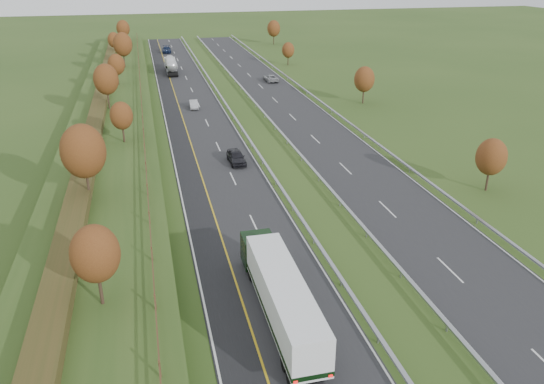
# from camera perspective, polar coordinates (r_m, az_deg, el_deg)

# --- Properties ---
(ground) EXTENTS (400.00, 400.00, 0.00)m
(ground) POSITION_cam_1_polar(r_m,az_deg,el_deg) (81.95, -1.93, 6.98)
(ground) COLOR #2E4819
(ground) RESTS_ON ground
(near_carriageway) EXTENTS (10.50, 200.00, 0.04)m
(near_carriageway) POSITION_cam_1_polar(r_m,az_deg,el_deg) (85.55, -7.92, 7.50)
(near_carriageway) COLOR #242427
(near_carriageway) RESTS_ON ground
(far_carriageway) EXTENTS (10.50, 200.00, 0.04)m
(far_carriageway) POSITION_cam_1_polar(r_m,az_deg,el_deg) (88.61, 2.84, 8.26)
(far_carriageway) COLOR #242427
(far_carriageway) RESTS_ON ground
(hard_shoulder) EXTENTS (3.00, 200.00, 0.04)m
(hard_shoulder) POSITION_cam_1_polar(r_m,az_deg,el_deg) (85.29, -10.44, 7.28)
(hard_shoulder) COLOR black
(hard_shoulder) RESTS_ON ground
(lane_markings) EXTENTS (26.75, 200.00, 0.01)m
(lane_markings) POSITION_cam_1_polar(r_m,az_deg,el_deg) (86.26, -3.65, 7.83)
(lane_markings) COLOR silver
(lane_markings) RESTS_ON near_carriageway
(embankment_left) EXTENTS (12.00, 200.00, 2.00)m
(embankment_left) POSITION_cam_1_polar(r_m,az_deg,el_deg) (85.08, -16.75, 7.32)
(embankment_left) COLOR #2E4819
(embankment_left) RESTS_ON ground
(hedge_left) EXTENTS (2.20, 180.00, 1.10)m
(hedge_left) POSITION_cam_1_polar(r_m,az_deg,el_deg) (84.83, -18.23, 8.18)
(hedge_left) COLOR #353616
(hedge_left) RESTS_ON embankment_left
(fence_left) EXTENTS (0.12, 189.06, 1.20)m
(fence_left) POSITION_cam_1_polar(r_m,az_deg,el_deg) (84.09, -13.82, 8.68)
(fence_left) COLOR #422B19
(fence_left) RESTS_ON embankment_left
(median_barrier_near) EXTENTS (0.32, 200.00, 0.71)m
(median_barrier_near) POSITION_cam_1_polar(r_m,az_deg,el_deg) (86.10, -4.14, 8.18)
(median_barrier_near) COLOR #93969B
(median_barrier_near) RESTS_ON ground
(median_barrier_far) EXTENTS (0.32, 200.00, 0.71)m
(median_barrier_far) POSITION_cam_1_polar(r_m,az_deg,el_deg) (87.05, -0.80, 8.41)
(median_barrier_far) COLOR #93969B
(median_barrier_far) RESTS_ON ground
(outer_barrier_far) EXTENTS (0.32, 200.00, 0.71)m
(outer_barrier_far) POSITION_cam_1_polar(r_m,az_deg,el_deg) (90.22, 6.43, 8.81)
(outer_barrier_far) COLOR #93969B
(outer_barrier_far) RESTS_ON ground
(trees_left) EXTENTS (6.64, 164.30, 7.66)m
(trees_left) POSITION_cam_1_polar(r_m,az_deg,el_deg) (80.52, -17.02, 10.36)
(trees_left) COLOR #2D2116
(trees_left) RESTS_ON embankment_left
(trees_far) EXTENTS (8.45, 118.60, 7.12)m
(trees_far) POSITION_cam_1_polar(r_m,az_deg,el_deg) (118.89, 5.16, 14.22)
(trees_far) COLOR #2D2116
(trees_far) RESTS_ON ground
(box_lorry) EXTENTS (2.58, 16.28, 4.06)m
(box_lorry) POSITION_cam_1_polar(r_m,az_deg,el_deg) (37.32, 0.86, -10.80)
(box_lorry) COLOR black
(box_lorry) RESTS_ON near_carriageway
(road_tanker) EXTENTS (2.40, 11.22, 3.46)m
(road_tanker) POSITION_cam_1_polar(r_m,az_deg,el_deg) (125.55, -10.81, 13.31)
(road_tanker) COLOR silver
(road_tanker) RESTS_ON near_carriageway
(car_dark_near) EXTENTS (2.04, 4.83, 1.63)m
(car_dark_near) POSITION_cam_1_polar(r_m,az_deg,el_deg) (66.79, -3.87, 3.80)
(car_dark_near) COLOR black
(car_dark_near) RESTS_ON near_carriageway
(car_silver_mid) EXTENTS (1.52, 4.07, 1.33)m
(car_silver_mid) POSITION_cam_1_polar(r_m,az_deg,el_deg) (93.73, -8.43, 9.32)
(car_silver_mid) COLOR #A2A3A6
(car_silver_mid) RESTS_ON near_carriageway
(car_small_far) EXTENTS (2.51, 5.75, 1.64)m
(car_small_far) POSITION_cam_1_polar(r_m,az_deg,el_deg) (155.12, -11.27, 14.80)
(car_small_far) COLOR #131E3B
(car_small_far) RESTS_ON near_carriageway
(car_oncoming) EXTENTS (2.51, 5.21, 1.43)m
(car_oncoming) POSITION_cam_1_polar(r_m,az_deg,el_deg) (114.40, -0.15, 12.17)
(car_oncoming) COLOR #98999C
(car_oncoming) RESTS_ON far_carriageway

